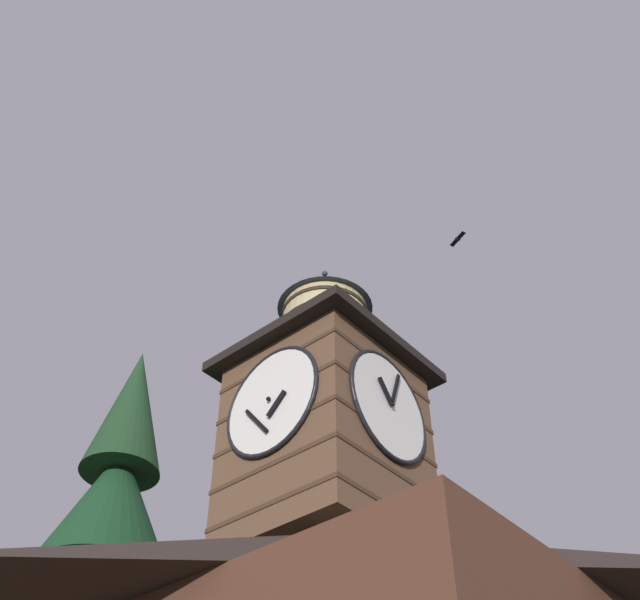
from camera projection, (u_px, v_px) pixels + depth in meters
The scene contains 2 objects.
clock_tower at pixel (326, 421), 17.73m from camera, with size 4.12×4.12×8.08m.
flying_bird_high at pixel (458, 239), 26.65m from camera, with size 0.40×0.73×0.12m.
Camera 1 is at (9.34, 7.85, 1.57)m, focal length 44.23 mm.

